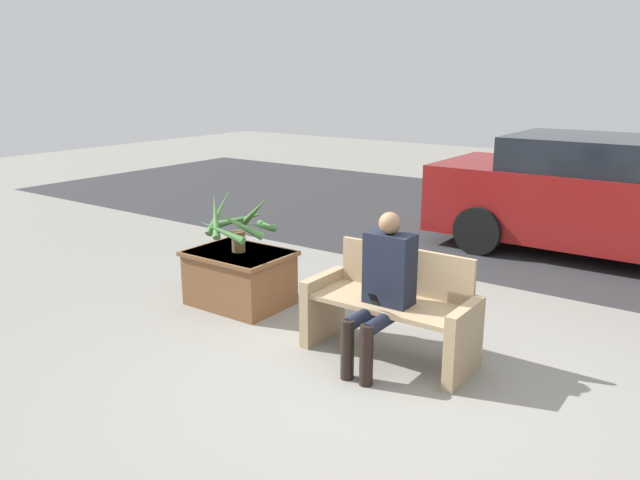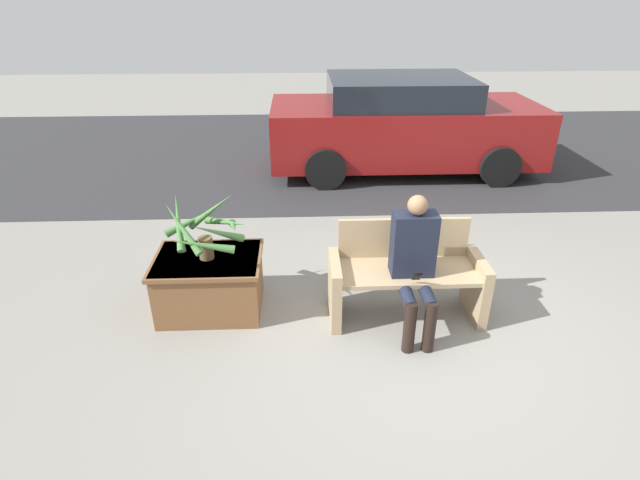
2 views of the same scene
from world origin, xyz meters
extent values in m
plane|color=gray|center=(0.00, 0.00, 0.00)|extent=(30.00, 30.00, 0.00)
cube|color=#2D2D30|center=(0.00, 5.62, 0.00)|extent=(20.00, 6.00, 0.01)
cube|color=tan|center=(-0.75, 0.34, 0.30)|extent=(0.09, 0.57, 0.59)
cube|color=tan|center=(0.56, 0.34, 0.30)|extent=(0.09, 0.57, 0.59)
cube|color=tan|center=(-0.09, 0.34, 0.47)|extent=(1.22, 0.52, 0.04)
cube|color=tan|center=(-0.09, 0.60, 0.69)|extent=(1.22, 0.04, 0.39)
cube|color=black|center=(-0.07, 0.30, 0.78)|extent=(0.38, 0.22, 0.58)
sphere|color=#8C6647|center=(-0.07, 0.28, 1.15)|extent=(0.17, 0.17, 0.17)
cylinder|color=black|center=(-0.16, 0.06, 0.44)|extent=(0.11, 0.47, 0.11)
cylinder|color=black|center=(0.01, 0.06, 0.44)|extent=(0.11, 0.47, 0.11)
cylinder|color=black|center=(-0.16, -0.17, 0.24)|extent=(0.10, 0.10, 0.48)
cylinder|color=black|center=(0.01, -0.17, 0.24)|extent=(0.10, 0.10, 0.48)
cube|color=black|center=(-0.07, 0.07, 0.59)|extent=(0.07, 0.09, 0.12)
cube|color=brown|center=(-1.92, 0.53, 0.28)|extent=(0.94, 0.70, 0.55)
cube|color=brown|center=(-1.92, 0.53, 0.53)|extent=(0.99, 0.75, 0.04)
cylinder|color=brown|center=(-1.92, 0.53, 0.66)|extent=(0.13, 0.13, 0.21)
cone|color=#427538|center=(-1.66, 0.58, 0.84)|extent=(0.18, 0.55, 0.24)
cone|color=#427538|center=(-1.74, 0.74, 0.81)|extent=(0.48, 0.41, 0.18)
cone|color=#427538|center=(-1.87, 0.74, 0.93)|extent=(0.48, 0.16, 0.40)
cone|color=#427538|center=(-2.06, 0.76, 0.83)|extent=(0.51, 0.35, 0.21)
cone|color=#427538|center=(-2.12, 0.49, 0.94)|extent=(0.18, 0.47, 0.42)
cone|color=#427538|center=(-2.06, 0.38, 0.93)|extent=(0.40, 0.38, 0.40)
cone|color=#427538|center=(-1.89, 0.27, 0.83)|extent=(0.56, 0.13, 0.20)
cone|color=#427538|center=(-1.76, 0.35, 0.90)|extent=(0.44, 0.39, 0.34)
cube|color=maroon|center=(0.67, 4.56, 0.65)|extent=(4.31, 1.80, 0.89)
cube|color=black|center=(0.57, 4.56, 1.30)|extent=(2.24, 1.66, 0.42)
cylinder|color=black|center=(2.01, 3.66, 0.31)|extent=(0.62, 0.18, 0.62)
cylinder|color=black|center=(2.01, 5.46, 0.31)|extent=(0.62, 0.18, 0.62)
cylinder|color=black|center=(-0.66, 3.66, 0.31)|extent=(0.62, 0.18, 0.62)
cylinder|color=black|center=(-0.66, 5.46, 0.31)|extent=(0.62, 0.18, 0.62)
camera|label=1|loc=(2.22, -3.83, 2.28)|focal=35.00mm
camera|label=2|loc=(-1.05, -3.51, 2.79)|focal=28.00mm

